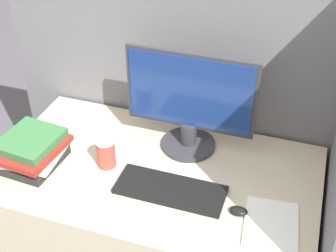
{
  "coord_description": "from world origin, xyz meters",
  "views": [
    {
      "loc": [
        0.51,
        -0.98,
        2.0
      ],
      "look_at": [
        0.04,
        0.42,
        0.94
      ],
      "focal_mm": 50.0,
      "sensor_mm": 36.0,
      "label": 1
    }
  ],
  "objects": [
    {
      "name": "monitor",
      "position": [
        0.08,
        0.58,
        0.94
      ],
      "size": [
        0.54,
        0.23,
        0.45
      ],
      "color": "#333338",
      "rests_on": "desk"
    },
    {
      "name": "paper_pile",
      "position": [
        0.49,
        0.23,
        0.74
      ],
      "size": [
        0.21,
        0.26,
        0.01
      ],
      "color": "white",
      "rests_on": "desk"
    },
    {
      "name": "book_stack",
      "position": [
        -0.49,
        0.26,
        0.8
      ],
      "size": [
        0.26,
        0.29,
        0.13
      ],
      "color": "#262628",
      "rests_on": "desk"
    },
    {
      "name": "coffee_cup",
      "position": [
        -0.2,
        0.35,
        0.8
      ],
      "size": [
        0.08,
        0.08,
        0.13
      ],
      "color": "#BF4C3F",
      "rests_on": "desk"
    },
    {
      "name": "desk",
      "position": [
        0.0,
        0.38,
        0.37
      ],
      "size": [
        1.32,
        0.76,
        0.73
      ],
      "color": "beige",
      "rests_on": "ground_plane"
    },
    {
      "name": "cubicle_panel_rear",
      "position": [
        0.0,
        0.79,
        0.78
      ],
      "size": [
        1.72,
        0.04,
        1.56
      ],
      "color": "slate",
      "rests_on": "ground_plane"
    },
    {
      "name": "cubicle_panel_right",
      "position": [
        0.7,
        0.41,
        0.78
      ],
      "size": [
        0.04,
        0.82,
        1.56
      ],
      "color": "slate",
      "rests_on": "ground_plane"
    },
    {
      "name": "mouse",
      "position": [
        0.37,
        0.25,
        0.75
      ],
      "size": [
        0.07,
        0.05,
        0.03
      ],
      "color": "black",
      "rests_on": "desk"
    },
    {
      "name": "keyboard",
      "position": [
        0.1,
        0.28,
        0.74
      ],
      "size": [
        0.42,
        0.16,
        0.02
      ],
      "color": "black",
      "rests_on": "desk"
    }
  ]
}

